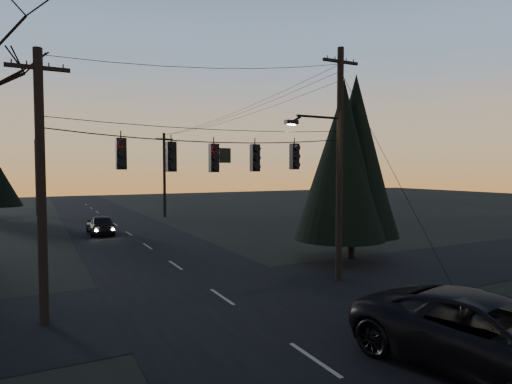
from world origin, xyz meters
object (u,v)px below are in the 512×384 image
evergreen_right (352,167)px  sedan_oncoming_a (101,224)px  utility_pole_far_l (38,215)px  suv_near (491,337)px  utility_pole_left (45,324)px  utility_pole_far_r (165,217)px  utility_pole_right (338,280)px

evergreen_right → sedan_oncoming_a: size_ratio=2.02×
utility_pole_far_l → suv_near: (9.20, -44.55, 0.91)m
utility_pole_left → sedan_oncoming_a: (4.10, 18.70, 0.73)m
utility_pole_left → utility_pole_far_r: bearing=67.7°
utility_pole_far_r → utility_pole_far_l: size_ratio=1.06×
utility_pole_right → utility_pole_far_r: 28.00m
sedan_oncoming_a → utility_pole_right: bearing=111.9°
utility_pole_far_r → evergreen_right: 25.48m
utility_pole_right → utility_pole_far_r: utility_pole_right is taller
evergreen_right → sedan_oncoming_a: bearing=125.0°
utility_pole_far_l → sedan_oncoming_a: bearing=-76.7°
utility_pole_left → suv_near: utility_pole_left is taller
utility_pole_far_r → sedan_oncoming_a: (-7.40, -9.30, 0.73)m
utility_pole_far_l → evergreen_right: evergreen_right is taller
suv_near → sedan_oncoming_a: suv_near is taller
utility_pole_far_l → suv_near: bearing=-78.3°
utility_pole_far_r → sedan_oncoming_a: bearing=-128.5°
utility_pole_left → utility_pole_far_r: size_ratio=1.00×
sedan_oncoming_a → utility_pole_far_l: bearing=-76.3°
utility_pole_far_r → suv_near: utility_pole_far_r is taller
suv_near → evergreen_right: bearing=53.1°
evergreen_right → utility_pole_far_l: bearing=114.5°
evergreen_right → sedan_oncoming_a: (-10.81, 15.46, -4.21)m
utility_pole_far_l → evergreen_right: 36.33m
utility_pole_right → sedan_oncoming_a: utility_pole_right is taller
utility_pole_right → utility_pole_left: utility_pole_right is taller
utility_pole_right → utility_pole_left: bearing=180.0°
utility_pole_right → utility_pole_left: (-11.50, 0.00, 0.00)m
utility_pole_left → utility_pole_far_l: (0.00, 36.00, 0.00)m
utility_pole_far_r → utility_pole_far_l: (-11.50, 8.00, 0.00)m
utility_pole_right → suv_near: size_ratio=1.53×
sedan_oncoming_a → evergreen_right: bearing=125.3°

